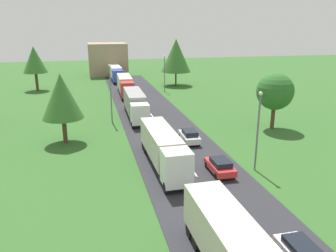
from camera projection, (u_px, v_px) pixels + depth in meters
road at (213, 198)px, 27.79m from camera, size 10.00×140.00×0.06m
lane_marking_centre at (235, 227)px, 23.77m from camera, size 0.16×120.48×0.01m
truck_second at (163, 147)px, 33.39m from camera, size 2.61×12.13×3.52m
truck_third at (135, 104)px, 51.17m from camera, size 2.67×11.98×3.78m
truck_fourth at (125, 85)px, 67.83m from camera, size 2.80×12.14×3.58m
truck_fifth at (115, 72)px, 85.78m from camera, size 2.67×13.78×3.47m
car_third at (220, 166)px, 32.18m from camera, size 1.86×3.95×1.44m
car_fourth at (189, 136)px, 40.62m from camera, size 1.90×4.10×1.56m
lamppost_second at (258, 127)px, 32.02m from camera, size 0.36×0.36×7.79m
lamppost_third at (111, 91)px, 47.93m from camera, size 0.36×0.36×8.37m
lamppost_fourth at (165, 72)px, 70.47m from camera, size 0.36×0.36×7.52m
tree_oak at (62, 96)px, 39.34m from camera, size 4.79×4.79×8.32m
tree_birch at (275, 92)px, 45.17m from camera, size 4.92×4.92×7.57m
tree_maple at (34, 60)px, 71.33m from camera, size 5.01×5.01×9.30m
tree_pine at (176, 55)px, 77.05m from camera, size 6.72×6.72×10.56m
distant_building at (108, 59)px, 94.81m from camera, size 10.36×10.11×8.65m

